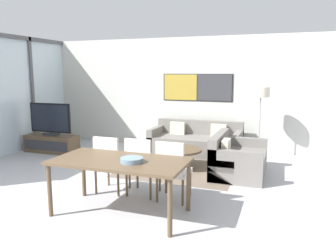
{
  "coord_description": "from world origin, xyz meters",
  "views": [
    {
      "loc": [
        2.52,
        -2.74,
        1.91
      ],
      "look_at": [
        0.55,
        2.84,
        0.95
      ],
      "focal_mm": 35.0,
      "sensor_mm": 36.0,
      "label": 1
    }
  ],
  "objects_px": {
    "television": "(50,119)",
    "floor_lamp": "(261,97)",
    "sofa_side": "(235,160)",
    "coffee_table": "(180,154)",
    "tv_console": "(52,144)",
    "dining_chair_centre": "(141,164)",
    "dining_chair_left": "(110,161)",
    "sofa_main": "(196,143)",
    "dining_table": "(120,165)",
    "fruit_bowl": "(132,160)",
    "dining_chair_right": "(172,168)"
  },
  "relations": [
    {
      "from": "television",
      "to": "floor_lamp",
      "type": "distance_m",
      "value": 4.94
    },
    {
      "from": "sofa_side",
      "to": "coffee_table",
      "type": "distance_m",
      "value": 1.11
    },
    {
      "from": "tv_console",
      "to": "coffee_table",
      "type": "distance_m",
      "value": 3.38
    },
    {
      "from": "television",
      "to": "dining_chair_centre",
      "type": "distance_m",
      "value": 3.78
    },
    {
      "from": "tv_console",
      "to": "sofa_side",
      "type": "distance_m",
      "value": 4.48
    },
    {
      "from": "dining_chair_left",
      "to": "sofa_main",
      "type": "bearing_deg",
      "value": 77.74
    },
    {
      "from": "dining_table",
      "to": "dining_chair_centre",
      "type": "distance_m",
      "value": 0.72
    },
    {
      "from": "tv_console",
      "to": "dining_chair_left",
      "type": "relative_size",
      "value": 1.42
    },
    {
      "from": "tv_console",
      "to": "dining_chair_left",
      "type": "height_order",
      "value": "dining_chair_left"
    },
    {
      "from": "tv_console",
      "to": "fruit_bowl",
      "type": "xyz_separation_m",
      "value": [
        3.45,
        -2.68,
        0.59
      ]
    },
    {
      "from": "sofa_main",
      "to": "dining_chair_right",
      "type": "xyz_separation_m",
      "value": [
        0.41,
        -2.99,
        0.25
      ]
    },
    {
      "from": "sofa_main",
      "to": "dining_chair_left",
      "type": "bearing_deg",
      "value": -102.26
    },
    {
      "from": "dining_chair_centre",
      "to": "coffee_table",
      "type": "bearing_deg",
      "value": 85.78
    },
    {
      "from": "fruit_bowl",
      "to": "floor_lamp",
      "type": "relative_size",
      "value": 0.18
    },
    {
      "from": "dining_chair_left",
      "to": "dining_chair_centre",
      "type": "relative_size",
      "value": 1.0
    },
    {
      "from": "sofa_main",
      "to": "coffee_table",
      "type": "height_order",
      "value": "sofa_main"
    },
    {
      "from": "sofa_main",
      "to": "coffee_table",
      "type": "bearing_deg",
      "value": -90.0
    },
    {
      "from": "dining_table",
      "to": "dining_chair_right",
      "type": "relative_size",
      "value": 1.96
    },
    {
      "from": "tv_console",
      "to": "dining_table",
      "type": "relative_size",
      "value": 0.72
    },
    {
      "from": "dining_chair_centre",
      "to": "dining_chair_right",
      "type": "distance_m",
      "value": 0.53
    },
    {
      "from": "television",
      "to": "sofa_main",
      "type": "distance_m",
      "value": 3.56
    },
    {
      "from": "television",
      "to": "dining_table",
      "type": "bearing_deg",
      "value": -38.83
    },
    {
      "from": "dining_table",
      "to": "dining_chair_left",
      "type": "height_order",
      "value": "dining_chair_left"
    },
    {
      "from": "dining_table",
      "to": "dining_chair_left",
      "type": "distance_m",
      "value": 0.86
    },
    {
      "from": "dining_table",
      "to": "dining_chair_centre",
      "type": "xyz_separation_m",
      "value": [
        -0.0,
        0.7,
        -0.17
      ]
    },
    {
      "from": "dining_table",
      "to": "dining_chair_right",
      "type": "xyz_separation_m",
      "value": [
        0.53,
        0.65,
        -0.17
      ]
    },
    {
      "from": "coffee_table",
      "to": "dining_table",
      "type": "height_order",
      "value": "dining_table"
    },
    {
      "from": "dining_chair_left",
      "to": "floor_lamp",
      "type": "bearing_deg",
      "value": 54.39
    },
    {
      "from": "sofa_main",
      "to": "coffee_table",
      "type": "xyz_separation_m",
      "value": [
        0.0,
        -1.3,
        0.04
      ]
    },
    {
      "from": "dining_chair_left",
      "to": "floor_lamp",
      "type": "distance_m",
      "value": 3.7
    },
    {
      "from": "television",
      "to": "dining_chair_right",
      "type": "height_order",
      "value": "television"
    },
    {
      "from": "sofa_main",
      "to": "fruit_bowl",
      "type": "distance_m",
      "value": 3.75
    },
    {
      "from": "tv_console",
      "to": "fruit_bowl",
      "type": "height_order",
      "value": "fruit_bowl"
    },
    {
      "from": "sofa_side",
      "to": "dining_chair_centre",
      "type": "relative_size",
      "value": 1.46
    },
    {
      "from": "tv_console",
      "to": "dining_chair_centre",
      "type": "bearing_deg",
      "value": -30.51
    },
    {
      "from": "sofa_side",
      "to": "fruit_bowl",
      "type": "xyz_separation_m",
      "value": [
        -1.02,
        -2.39,
        0.53
      ]
    },
    {
      "from": "dining_table",
      "to": "dining_chair_centre",
      "type": "height_order",
      "value": "dining_chair_centre"
    },
    {
      "from": "floor_lamp",
      "to": "coffee_table",
      "type": "bearing_deg",
      "value": -139.26
    },
    {
      "from": "coffee_table",
      "to": "dining_chair_left",
      "type": "bearing_deg",
      "value": -111.13
    },
    {
      "from": "floor_lamp",
      "to": "tv_console",
      "type": "bearing_deg",
      "value": -168.59
    },
    {
      "from": "sofa_side",
      "to": "dining_chair_centre",
      "type": "bearing_deg",
      "value": 142.83
    },
    {
      "from": "dining_chair_centre",
      "to": "floor_lamp",
      "type": "relative_size",
      "value": 0.58
    },
    {
      "from": "tv_console",
      "to": "sofa_main",
      "type": "xyz_separation_m",
      "value": [
        3.37,
        1.03,
        0.05
      ]
    },
    {
      "from": "sofa_main",
      "to": "dining_table",
      "type": "bearing_deg",
      "value": -91.9
    },
    {
      "from": "sofa_side",
      "to": "dining_table",
      "type": "xyz_separation_m",
      "value": [
        -1.23,
        -2.32,
        0.42
      ]
    },
    {
      "from": "dining_chair_left",
      "to": "fruit_bowl",
      "type": "xyz_separation_m",
      "value": [
        0.74,
        -0.73,
        0.28
      ]
    },
    {
      "from": "coffee_table",
      "to": "dining_chair_right",
      "type": "relative_size",
      "value": 0.95
    },
    {
      "from": "tv_console",
      "to": "dining_chair_left",
      "type": "bearing_deg",
      "value": -35.67
    },
    {
      "from": "tv_console",
      "to": "television",
      "type": "height_order",
      "value": "television"
    },
    {
      "from": "sofa_side",
      "to": "floor_lamp",
      "type": "height_order",
      "value": "floor_lamp"
    }
  ]
}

